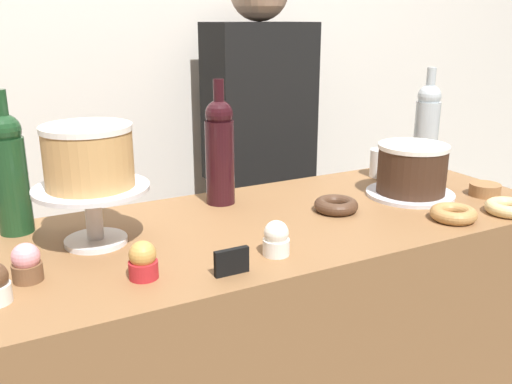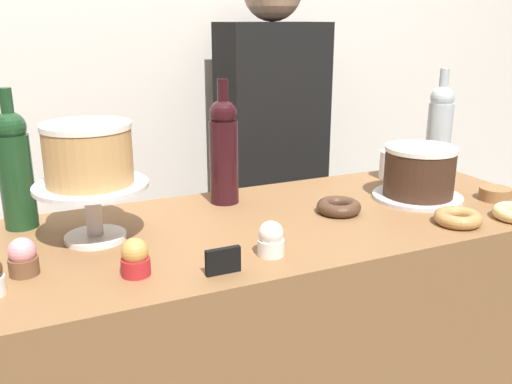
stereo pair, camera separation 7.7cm
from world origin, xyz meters
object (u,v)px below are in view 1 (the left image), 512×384
(wine_bottle_green, at_px, (10,171))
(wine_bottle_dark_red, at_px, (220,150))
(donut_chocolate, at_px, (336,205))
(cookie_stack, at_px, (485,190))
(price_sign_chalkboard, at_px, (232,262))
(cupcake_strawberry, at_px, (27,263))
(donut_glazed, at_px, (508,208))
(cupcake_vanilla, at_px, (276,239))
(donut_maple, at_px, (453,214))
(chocolate_round_cake, at_px, (412,168))
(cupcake_caramel, at_px, (143,261))
(coffee_cup_ceramic, at_px, (382,163))
(white_layer_cake, at_px, (88,156))
(barista_figure, at_px, (259,180))
(cake_stand_pedestal, at_px, (93,204))
(wine_bottle_clear, at_px, (427,126))

(wine_bottle_green, xyz_separation_m, wine_bottle_dark_red, (0.50, -0.02, 0.00))
(donut_chocolate, bearing_deg, cookie_stack, -10.56)
(price_sign_chalkboard, bearing_deg, wine_bottle_dark_red, 68.31)
(cupcake_strawberry, bearing_deg, donut_glazed, -8.35)
(cupcake_vanilla, xyz_separation_m, donut_maple, (0.49, -0.02, -0.02))
(cookie_stack, bearing_deg, donut_glazed, -118.16)
(wine_bottle_green, distance_m, donut_chocolate, 0.78)
(chocolate_round_cake, height_order, cupcake_caramel, chocolate_round_cake)
(cupcake_vanilla, height_order, donut_glazed, cupcake_vanilla)
(chocolate_round_cake, relative_size, coffee_cup_ceramic, 2.23)
(donut_chocolate, distance_m, price_sign_chalkboard, 0.45)
(wine_bottle_green, distance_m, coffee_cup_ceramic, 1.06)
(donut_maple, relative_size, donut_chocolate, 1.00)
(white_layer_cake, distance_m, cupcake_strawberry, 0.26)
(coffee_cup_ceramic, bearing_deg, cookie_stack, -66.36)
(cupcake_caramel, relative_size, donut_chocolate, 0.66)
(white_layer_cake, xyz_separation_m, price_sign_chalkboard, (0.20, -0.28, -0.17))
(wine_bottle_dark_red, bearing_deg, barista_figure, 51.75)
(wine_bottle_dark_red, xyz_separation_m, donut_maple, (0.45, -0.39, -0.13))
(chocolate_round_cake, xyz_separation_m, cookie_stack, (0.18, -0.10, -0.06))
(cupcake_vanilla, bearing_deg, white_layer_cake, 143.27)
(chocolate_round_cake, height_order, donut_glazed, chocolate_round_cake)
(wine_bottle_dark_red, relative_size, barista_figure, 0.20)
(wine_bottle_dark_red, height_order, cupcake_caramel, wine_bottle_dark_red)
(barista_figure, bearing_deg, cupcake_caramel, -130.16)
(cupcake_strawberry, bearing_deg, coffee_cup_ceramic, 13.64)
(cupcake_caramel, distance_m, coffee_cup_ceramic, 0.93)
(donut_chocolate, xyz_separation_m, coffee_cup_ceramic, (0.32, 0.20, 0.03))
(cupcake_strawberry, height_order, donut_glazed, cupcake_strawberry)
(cupcake_caramel, bearing_deg, donut_glazed, -4.51)
(wine_bottle_dark_red, bearing_deg, cake_stand_pedestal, -160.02)
(donut_glazed, relative_size, price_sign_chalkboard, 1.60)
(white_layer_cake, bearing_deg, donut_glazed, -16.69)
(cookie_stack, height_order, coffee_cup_ceramic, coffee_cup_ceramic)
(coffee_cup_ceramic, bearing_deg, cupcake_caramel, -158.08)
(wine_bottle_clear, xyz_separation_m, donut_maple, (-0.28, -0.39, -0.13))
(wine_bottle_clear, height_order, wine_bottle_dark_red, same)
(chocolate_round_cake, distance_m, donut_glazed, 0.26)
(donut_maple, distance_m, donut_glazed, 0.16)
(cake_stand_pedestal, height_order, barista_figure, barista_figure)
(cake_stand_pedestal, height_order, wine_bottle_clear, wine_bottle_clear)
(donut_maple, bearing_deg, chocolate_round_cake, 77.39)
(donut_maple, bearing_deg, donut_glazed, -11.07)
(donut_glazed, distance_m, coffee_cup_ceramic, 0.42)
(wine_bottle_clear, bearing_deg, barista_figure, 128.83)
(cupcake_vanilla, xyz_separation_m, cupcake_strawberry, (-0.47, 0.11, 0.00))
(cake_stand_pedestal, xyz_separation_m, wine_bottle_clear, (1.08, 0.13, 0.05))
(cookie_stack, distance_m, barista_figure, 0.81)
(cookie_stack, distance_m, coffee_cup_ceramic, 0.31)
(donut_maple, relative_size, barista_figure, 0.07)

